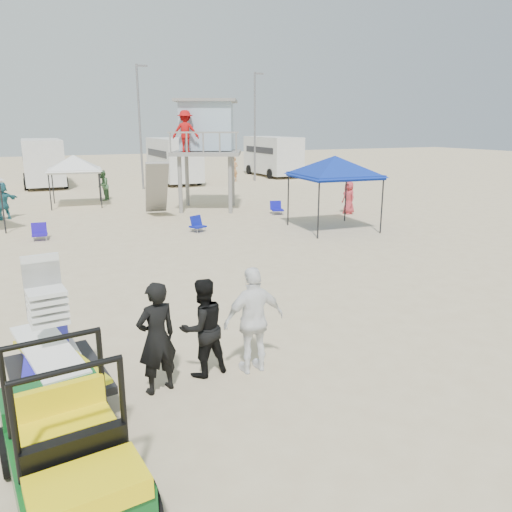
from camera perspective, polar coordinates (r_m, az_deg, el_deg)
name	(u,v)px	position (r m, az deg, el deg)	size (l,w,h in m)	color
ground	(300,368)	(9.18, 5.04, -12.62)	(140.00, 140.00, 0.00)	beige
utility_cart	(65,436)	(6.27, -20.95, -18.68)	(1.49, 2.55, 1.84)	#0C4D1B
surf_trailer	(54,353)	(8.34, -22.10, -10.19)	(1.54, 2.51, 2.08)	black
man_left	(157,338)	(8.19, -11.28, -9.17)	(0.68, 0.44, 1.86)	black
man_mid	(203,327)	(8.64, -6.12, -8.12)	(0.84, 0.66, 1.73)	black
man_right	(254,320)	(8.67, -0.23, -7.34)	(1.11, 0.46, 1.90)	white
lifeguard_tower	(204,130)	(25.76, -6.01, 14.11)	(4.41, 4.41, 5.32)	gray
canopy_blue	(335,159)	(20.73, 9.01, 10.85)	(3.18, 3.18, 3.41)	black
canopy_white_c	(73,158)	(28.40, -20.16, 10.50)	(2.87, 2.87, 3.09)	black
beach_chair_a	(39,232)	(20.53, -23.52, 2.57)	(0.58, 0.62, 0.64)	#1F0FA3
beach_chair_b	(197,224)	(20.48, -6.77, 3.67)	(0.70, 0.77, 0.64)	#0D1896
beach_chair_c	(277,208)	(24.37, 2.37, 5.53)	(0.66, 0.72, 0.64)	#0E0FA2
rv_mid_left	(43,160)	(38.65, -23.19, 10.01)	(2.65, 6.50, 3.25)	silver
rv_mid_right	(174,158)	(38.48, -9.41, 10.96)	(2.64, 7.00, 3.25)	silver
rv_far_right	(272,154)	(43.08, 1.90, 11.53)	(2.64, 6.60, 3.25)	silver
light_pole_left	(140,128)	(34.79, -13.12, 14.03)	(0.14, 0.14, 8.00)	slate
light_pole_right	(255,128)	(39.03, -0.14, 14.44)	(0.14, 0.14, 8.00)	slate
distant_beachgoers	(136,189)	(27.95, -13.54, 7.46)	(16.86, 16.61, 1.85)	teal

